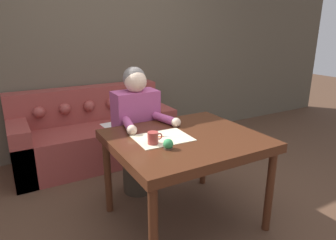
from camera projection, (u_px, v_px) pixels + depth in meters
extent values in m
plane|color=#4C3323|center=(194.00, 213.00, 2.56)|extent=(16.00, 16.00, 0.00)
cube|color=brown|center=(112.00, 46.00, 3.72)|extent=(8.00, 0.06, 2.60)
cube|color=#472314|center=(185.00, 141.00, 2.27)|extent=(1.10, 0.96, 0.07)
cylinder|color=#472314|center=(153.00, 234.00, 1.80)|extent=(0.06, 0.06, 0.66)
cylinder|color=#472314|center=(269.00, 192.00, 2.26)|extent=(0.06, 0.06, 0.66)
cylinder|color=#472314|center=(108.00, 176.00, 2.50)|extent=(0.06, 0.06, 0.66)
cylinder|color=#472314|center=(204.00, 153.00, 2.96)|extent=(0.06, 0.06, 0.66)
cube|color=brown|center=(95.00, 144.00, 3.49)|extent=(1.76, 0.77, 0.44)
cube|color=brown|center=(86.00, 104.00, 3.59)|extent=(1.76, 0.22, 0.40)
cube|color=brown|center=(21.00, 150.00, 3.10)|extent=(0.20, 0.77, 0.60)
cube|color=brown|center=(155.00, 127.00, 3.83)|extent=(0.20, 0.77, 0.60)
sphere|color=brown|center=(39.00, 112.00, 3.23)|extent=(0.13, 0.13, 0.13)
sphere|color=brown|center=(65.00, 109.00, 3.36)|extent=(0.13, 0.13, 0.13)
sphere|color=brown|center=(89.00, 106.00, 3.48)|extent=(0.13, 0.13, 0.13)
sphere|color=brown|center=(112.00, 103.00, 3.61)|extent=(0.13, 0.13, 0.13)
sphere|color=brown|center=(132.00, 100.00, 3.74)|extent=(0.13, 0.13, 0.13)
cube|color=white|center=(117.00, 125.00, 3.46)|extent=(0.35, 0.27, 0.00)
cylinder|color=#33281E|center=(138.00, 169.00, 2.86)|extent=(0.28, 0.28, 0.45)
cube|color=#B24C84|center=(136.00, 120.00, 2.71)|extent=(0.40, 0.22, 0.53)
sphere|color=beige|center=(136.00, 81.00, 2.59)|extent=(0.20, 0.20, 0.20)
sphere|color=slate|center=(134.00, 78.00, 2.60)|extent=(0.20, 0.20, 0.20)
cylinder|color=#B24C84|center=(129.00, 125.00, 2.41)|extent=(0.13, 0.28, 0.07)
sphere|color=beige|center=(132.00, 130.00, 2.29)|extent=(0.08, 0.08, 0.08)
cylinder|color=#B24C84|center=(165.00, 119.00, 2.57)|extent=(0.13, 0.28, 0.07)
sphere|color=beige|center=(176.00, 122.00, 2.47)|extent=(0.08, 0.08, 0.08)
cube|color=beige|center=(163.00, 138.00, 2.22)|extent=(0.42, 0.33, 0.00)
cube|color=silver|center=(172.00, 136.00, 2.26)|extent=(0.12, 0.03, 0.00)
cube|color=#D1511E|center=(159.00, 137.00, 2.23)|extent=(0.08, 0.03, 0.00)
torus|color=#D1511E|center=(154.00, 138.00, 2.22)|extent=(0.04, 0.04, 0.01)
cube|color=silver|center=(172.00, 137.00, 2.24)|extent=(0.11, 0.07, 0.00)
cube|color=#D1511E|center=(159.00, 137.00, 2.24)|extent=(0.07, 0.05, 0.00)
torus|color=#D1511E|center=(154.00, 137.00, 2.25)|extent=(0.04, 0.04, 0.01)
cylinder|color=silver|center=(164.00, 137.00, 2.24)|extent=(0.01, 0.01, 0.01)
cylinder|color=#9E3833|center=(153.00, 138.00, 2.10)|extent=(0.08, 0.08, 0.09)
torus|color=#9E3833|center=(159.00, 136.00, 2.12)|extent=(0.05, 0.01, 0.05)
cylinder|color=#4C3828|center=(168.00, 148.00, 2.03)|extent=(0.06, 0.06, 0.01)
sphere|color=#338C4C|center=(168.00, 144.00, 2.02)|extent=(0.07, 0.07, 0.07)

